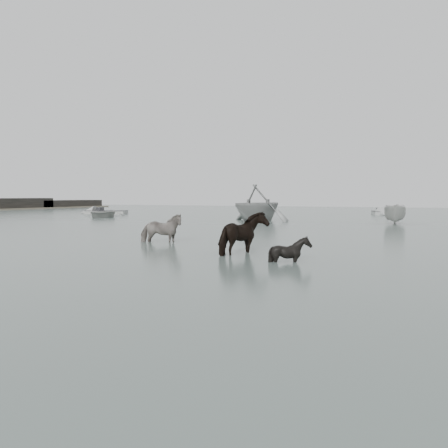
# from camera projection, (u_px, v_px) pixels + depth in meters

# --- Properties ---
(ground) EXTENTS (140.00, 140.00, 0.00)m
(ground) POSITION_uv_depth(u_px,v_px,m) (204.00, 253.00, 15.50)
(ground) COLOR #4E5C56
(ground) RESTS_ON ground
(pony_pinto) EXTENTS (2.06, 1.48, 1.59)m
(pony_pinto) POSITION_uv_depth(u_px,v_px,m) (161.00, 224.00, 18.90)
(pony_pinto) COLOR black
(pony_pinto) RESTS_ON ground
(pony_dark) EXTENTS (1.67, 1.88, 1.72)m
(pony_dark) POSITION_uv_depth(u_px,v_px,m) (245.00, 229.00, 15.10)
(pony_dark) COLOR black
(pony_dark) RESTS_ON ground
(pony_black) EXTENTS (1.26, 1.17, 1.17)m
(pony_black) POSITION_uv_depth(u_px,v_px,m) (290.00, 243.00, 13.30)
(pony_black) COLOR black
(pony_black) RESTS_ON ground
(rowboat_lead) EXTENTS (5.32, 5.90, 1.00)m
(rowboat_lead) POSITION_uv_depth(u_px,v_px,m) (103.00, 212.00, 41.82)
(rowboat_lead) COLOR #ADAEA9
(rowboat_lead) RESTS_ON ground
(rowboat_trail) EXTENTS (6.51, 7.06, 3.09)m
(rowboat_trail) POSITION_uv_depth(u_px,v_px,m) (258.00, 202.00, 35.29)
(rowboat_trail) COLOR #A1A3A1
(rowboat_trail) RESTS_ON ground
(boat_small) EXTENTS (1.68, 4.12, 1.57)m
(boat_small) POSITION_uv_depth(u_px,v_px,m) (395.00, 213.00, 31.72)
(boat_small) COLOR #AFB0AB
(boat_small) RESTS_ON ground
(skiff_outer) EXTENTS (6.52, 3.32, 0.75)m
(skiff_outer) POSITION_uv_depth(u_px,v_px,m) (106.00, 211.00, 49.54)
(skiff_outer) COLOR #A2A19D
(skiff_outer) RESTS_ON ground
(skiff_mid) EXTENTS (2.64, 5.23, 0.75)m
(skiff_mid) POSITION_uv_depth(u_px,v_px,m) (381.00, 211.00, 47.33)
(skiff_mid) COLOR #A2A5A2
(skiff_mid) RESTS_ON ground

